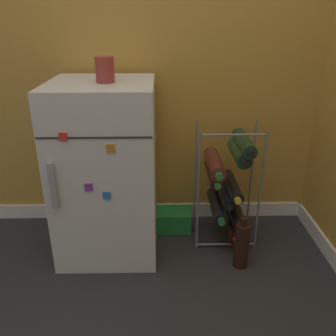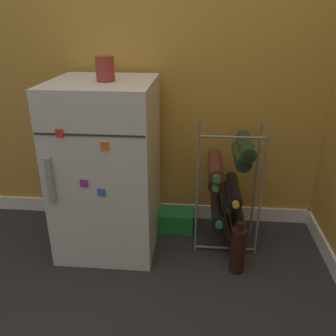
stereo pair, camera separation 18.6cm
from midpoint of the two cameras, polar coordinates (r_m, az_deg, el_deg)
ground_plane at (r=1.75m, az=-1.28°, el=-19.41°), size 14.00×14.00×0.00m
wall_back at (r=2.01m, az=-1.59°, el=24.77°), size 6.61×0.07×2.50m
mini_fridge at (r=1.87m, az=-12.63°, el=-0.43°), size 0.50×0.53×0.90m
wine_rack at (r=1.95m, az=6.91°, el=-2.94°), size 0.33×0.33×0.68m
soda_box at (r=2.15m, az=-1.58°, el=-8.31°), size 0.20×0.15×0.12m
fridge_top_cup at (r=1.71m, az=-13.30°, el=15.06°), size 0.09×0.09×0.11m
loose_bottle_floor at (r=1.85m, az=8.88°, el=-12.20°), size 0.07×0.07×0.28m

